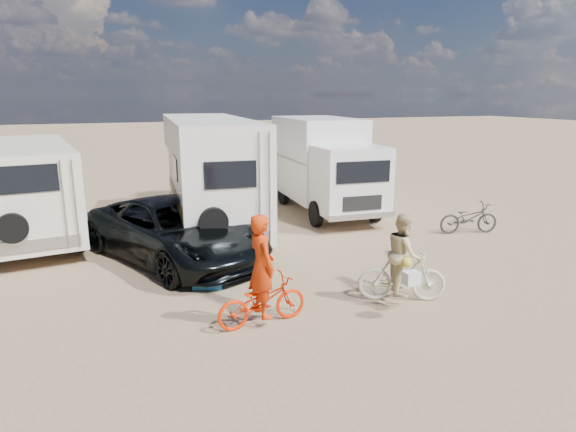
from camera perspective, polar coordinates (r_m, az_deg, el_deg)
name	(u,v)px	position (r m, az deg, el deg)	size (l,w,h in m)	color
ground	(280,311)	(9.60, -0.91, -10.88)	(140.00, 140.00, 0.00)	#9E805E
rv_main	(210,174)	(15.21, -9.04, 4.78)	(2.21, 7.49, 3.34)	white
rv_left	(29,192)	(15.69, -27.76, 2.45)	(2.26, 6.42, 2.70)	beige
box_truck	(326,166)	(17.12, 4.42, 5.72)	(2.25, 5.79, 3.22)	white
dark_suv	(175,230)	(12.50, -12.92, -1.62)	(2.51, 5.45, 1.52)	black
bike_man	(262,301)	(8.92, -3.00, -9.77)	(0.59, 1.68, 0.88)	red
bike_woman	(402,276)	(10.11, 13.02, -6.75)	(0.49, 1.73, 1.04)	beige
rider_man	(262,275)	(8.74, -3.04, -6.85)	(0.68, 0.44, 1.86)	red
rider_woman	(403,262)	(10.02, 13.11, -5.21)	(0.78, 0.61, 1.61)	#D0BE87
bike_parked	(469,218)	(15.57, 20.12, -0.22)	(0.61, 1.76, 0.92)	#272927
cooler	(208,276)	(10.76, -9.19, -6.86)	(0.61, 0.44, 0.49)	teal
crate	(263,267)	(11.40, -2.93, -5.91)	(0.42, 0.42, 0.33)	olive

